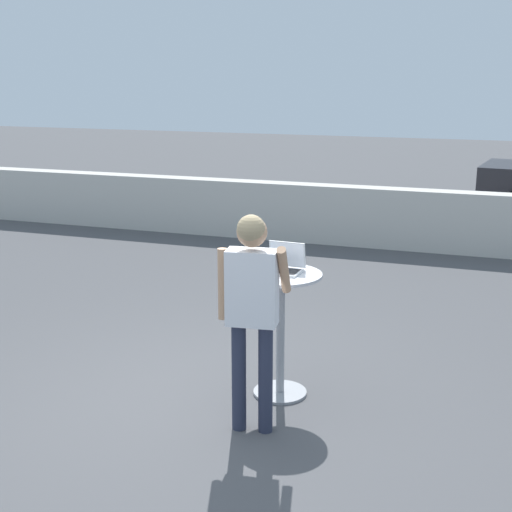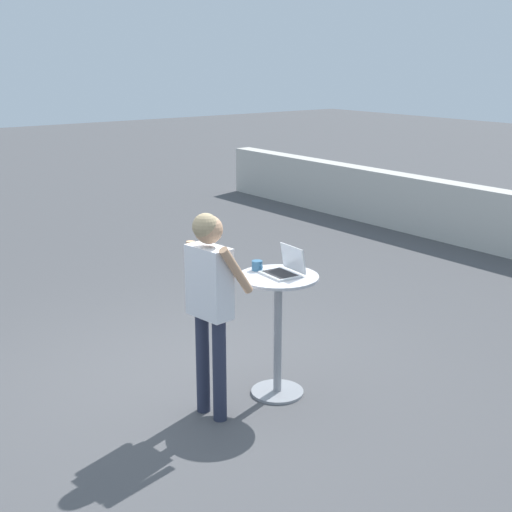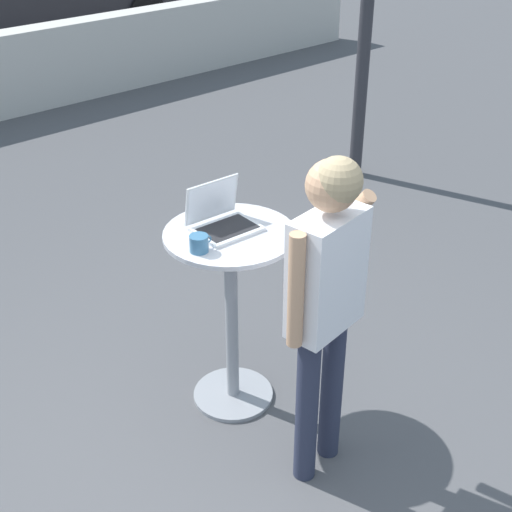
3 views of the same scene
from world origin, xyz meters
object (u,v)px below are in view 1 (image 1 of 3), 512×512
Objects in this scene: laptop at (284,265)px; coffee_mug at (253,267)px; standing_person at (252,297)px; cafe_table at (281,318)px.

coffee_mug is (-0.23, -0.11, -0.01)m from laptop.
cafe_table is at bearing 88.32° from standing_person.
standing_person reaches higher than laptop.
standing_person is (-0.02, -0.74, -0.05)m from laptop.
cafe_table is 0.44m from laptop.
laptop is 0.26m from coffee_mug.
cafe_table is at bearing -92.79° from laptop.
coffee_mug is 0.67m from standing_person.
cafe_table is 0.63× the size of standing_person.
coffee_mug is at bearing 108.61° from standing_person.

